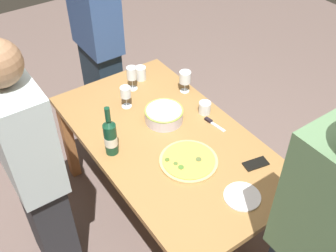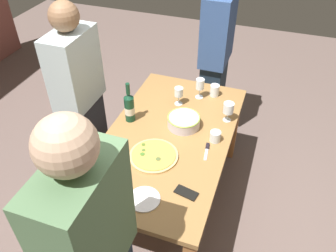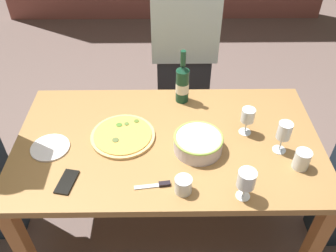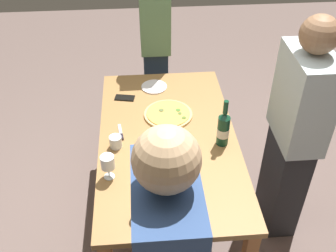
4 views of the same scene
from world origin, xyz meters
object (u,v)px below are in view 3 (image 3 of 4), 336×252
Objects in this scene: serving_bowl at (198,142)px; side_plate at (50,148)px; pizza at (123,136)px; wine_glass_far_left at (246,180)px; cup_ceramic at (302,160)px; pizza_knife at (158,185)px; person_guest_right at (184,52)px; wine_bottle at (182,83)px; wine_glass_by_bottle at (248,117)px; cell_phone at (67,182)px; wine_glass_near_pizza at (284,132)px; dining_table at (168,152)px; cup_amber at (183,185)px.

side_plate is (-0.75, 0.02, -0.04)m from serving_bowl.
pizza reaches higher than side_plate.
serving_bowl is 1.56× the size of wine_glass_far_left.
cup_ceramic is (0.87, -0.22, 0.04)m from pizza.
pizza_knife reaches higher than side_plate.
side_plate is at bearing -31.73° from person_guest_right.
serving_bowl is at bearing -1.16° from side_plate.
wine_bottle is (0.33, 0.32, 0.11)m from pizza.
wine_glass_by_bottle is at bearing 78.83° from wine_glass_far_left.
wine_glass_by_bottle is at bearing 37.74° from pizza_knife.
cup_ceramic is at bearing 9.10° from pizza_knife.
cell_phone is at bearing -159.23° from wine_glass_by_bottle.
wine_glass_far_left is at bearing -9.47° from pizza_knife.
pizza is 0.82m from wine_glass_near_pizza.
pizza_knife is (0.19, -0.33, -0.00)m from pizza.
person_guest_right reaches higher than serving_bowl.
wine_glass_far_left is (0.33, -0.37, 0.21)m from dining_table.
person_guest_right reaches higher than side_plate.
side_plate is at bearing 178.68° from wine_glass_near_pizza.
wine_glass_near_pizza reaches higher than wine_glass_by_bottle.
wine_glass_far_left is at bearing 5.30° from cell_phone.
wine_glass_far_left is at bearing -48.44° from dining_table.
serving_bowl is at bearing -81.26° from wine_bottle.
pizza is 0.37m from side_plate.
side_plate is at bearing -167.76° from pizza.
cup_amber is (-0.09, -0.26, -0.01)m from serving_bowl.
cell_phone is at bearing -175.58° from cup_ceramic.
pizza is 1.02× the size of wine_bottle.
cup_ceramic is at bearing 35.96° from person_guest_right.
cup_amber is (0.06, -0.34, 0.13)m from dining_table.
wine_glass_by_bottle is 0.80m from person_guest_right.
cup_ceramic reaches higher than serving_bowl.
wine_glass_by_bottle is 0.60m from pizza_knife.
pizza_knife is (0.42, -0.02, 0.00)m from cell_phone.
pizza is at bearing -135.43° from wine_bottle.
wine_glass_near_pizza is 0.99m from person_guest_right.
wine_glass_near_pizza is at bearing -7.55° from pizza.
wine_glass_near_pizza reaches higher than pizza_knife.
side_plate is at bearing 161.40° from wine_glass_far_left.
person_guest_right is at bearing 85.96° from wine_bottle.
person_guest_right reaches higher than wine_bottle.
wine_glass_far_left is at bearing -129.15° from wine_glass_near_pizza.
pizza_knife is (-0.62, -0.22, -0.12)m from wine_glass_near_pizza.
serving_bowl reaches higher than cup_amber.
serving_bowl is 1.61× the size of wine_glass_by_bottle.
dining_table is at bearing -5.08° from pizza.
pizza_knife is at bearing -99.56° from dining_table.
cup_ceramic is at bearing 29.65° from wine_glass_far_left.
wine_bottle is at bearing 98.74° from serving_bowl.
dining_table is 6.41× the size of serving_bowl.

